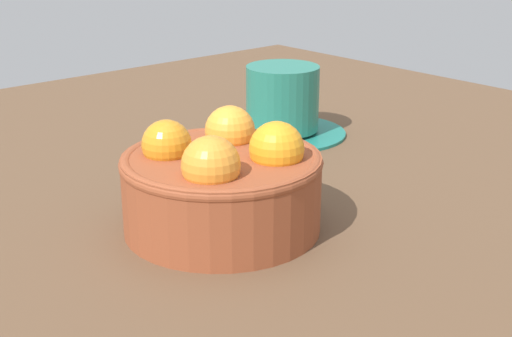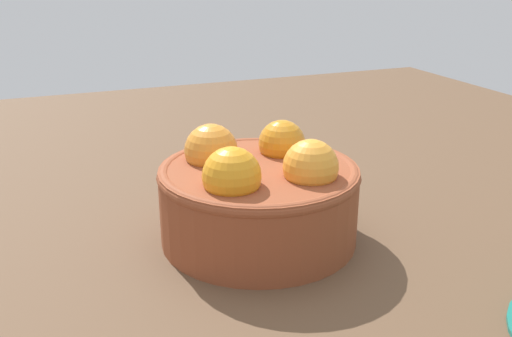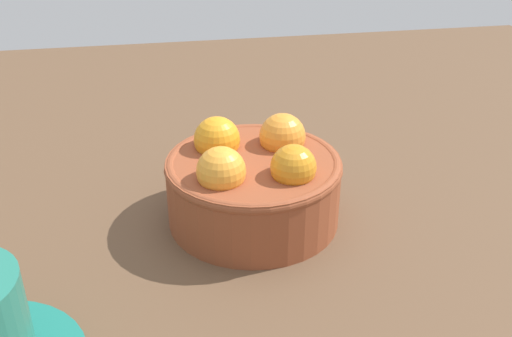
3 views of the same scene
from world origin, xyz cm
name	(u,v)px [view 1 (image 1 of 3)]	position (x,y,z in cm)	size (l,w,h in cm)	color
ground_plane	(223,252)	(0.00, 0.00, -1.98)	(111.39, 107.55, 3.97)	brown
terracotta_bowl	(222,182)	(-0.01, 0.04, 3.67)	(14.73, 14.73, 8.39)	brown
coffee_cup	(282,105)	(-19.66, -14.44, 3.14)	(13.38, 13.38, 7.27)	#1A7062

